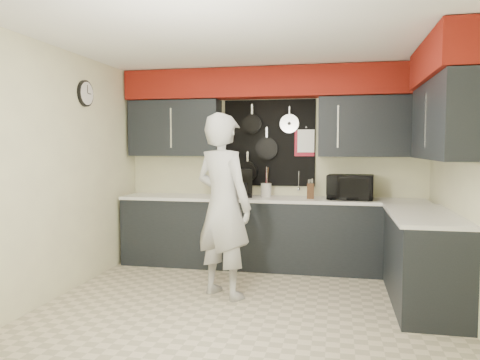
% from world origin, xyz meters
% --- Properties ---
extents(ground, '(4.00, 4.00, 0.00)m').
position_xyz_m(ground, '(0.00, 0.00, 0.00)').
color(ground, beige).
rests_on(ground, ground).
extents(back_wall_assembly, '(4.00, 0.36, 2.60)m').
position_xyz_m(back_wall_assembly, '(0.01, 1.60, 2.01)').
color(back_wall_assembly, beige).
rests_on(back_wall_assembly, ground).
extents(right_wall_assembly, '(0.36, 3.50, 2.60)m').
position_xyz_m(right_wall_assembly, '(1.85, 0.26, 1.94)').
color(right_wall_assembly, beige).
rests_on(right_wall_assembly, ground).
extents(left_wall_assembly, '(0.05, 3.50, 2.60)m').
position_xyz_m(left_wall_assembly, '(-1.99, 0.02, 1.33)').
color(left_wall_assembly, beige).
rests_on(left_wall_assembly, ground).
extents(base_cabinets, '(3.95, 2.20, 0.92)m').
position_xyz_m(base_cabinets, '(0.49, 1.13, 0.46)').
color(base_cabinets, black).
rests_on(base_cabinets, ground).
extents(microwave, '(0.58, 0.42, 0.31)m').
position_xyz_m(microwave, '(1.01, 1.42, 1.07)').
color(microwave, black).
rests_on(microwave, base_cabinets).
extents(knife_block, '(0.09, 0.09, 0.19)m').
position_xyz_m(knife_block, '(0.52, 1.40, 1.02)').
color(knife_block, '#311B0F').
rests_on(knife_block, base_cabinets).
extents(utensil_crock, '(0.14, 0.14, 0.18)m').
position_xyz_m(utensil_crock, '(-0.06, 1.51, 1.01)').
color(utensil_crock, silver).
rests_on(utensil_crock, base_cabinets).
extents(coffee_maker, '(0.26, 0.29, 0.36)m').
position_xyz_m(coffee_maker, '(-0.35, 1.45, 1.11)').
color(coffee_maker, black).
rests_on(coffee_maker, base_cabinets).
extents(person, '(0.84, 0.74, 1.92)m').
position_xyz_m(person, '(-0.31, 0.19, 0.96)').
color(person, '#AEAEAB').
rests_on(person, ground).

